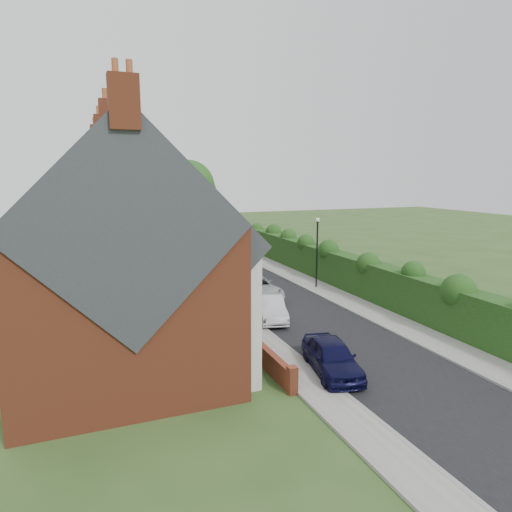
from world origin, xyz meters
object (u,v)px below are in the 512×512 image
Objects in this scene: car_silver_b at (254,288)px; lamppost at (317,244)px; car_beige at (175,245)px; horse at (239,257)px; car_white at (227,276)px; car_grey at (170,233)px; car_black at (165,232)px; car_navy at (332,357)px; car_silver_a at (270,308)px; car_red at (189,247)px; horse_cart at (231,247)px; car_green at (207,259)px.

lamppost is at bearing 9.04° from car_silver_b.
lamppost is 20.93m from car_beige.
lamppost is 2.47× the size of horse.
car_grey is at bearing 75.11° from car_white.
car_black reaches higher than car_beige.
car_navy reaches higher than car_silver_a.
car_navy is 11.97m from car_silver_b.
car_red is 6.43m from horse_cart.
car_green is at bearing -37.15° from horse.
car_red is 2.26× the size of horse.
horse is at bearing 104.60° from lamppost.
car_white reaches higher than car_navy.
car_grey is at bearing -104.67° from horse.
car_navy is at bearing -102.35° from car_grey.
car_navy is 1.26× the size of horse_cart.
car_green is (-0.09, 11.53, -0.08)m from car_silver_b.
car_beige is at bearing 115.70° from horse_cart.
car_beige is at bearing 101.48° from car_navy.
car_white is 7.53m from car_green.
car_red is at bearing 99.55° from car_navy.
car_grey is 19.40m from horse.
lamppost reaches higher than car_silver_a.
car_navy is at bearing -97.45° from car_silver_b.
lamppost is at bearing -90.66° from car_grey.
car_navy is at bearing -98.80° from horse_cart.
car_silver_a is at bearing -103.69° from car_white.
car_navy is 23.46m from car_green.
horse_cart is (2.72, -5.79, 0.62)m from car_red.
car_white is (-0.62, 4.01, 0.02)m from car_silver_b.
horse is (3.43, 15.18, 0.20)m from car_silver_a.
car_navy is (-6.40, -12.92, -2.57)m from lamppost.
lamppost reaches higher than car_black.
car_silver_b reaches higher than car_navy.
horse_cart reaches higher than car_navy.
horse_cart is (2.82, -18.99, 0.61)m from car_black.
horse_cart reaches higher than car_black.
car_white is at bearing -110.24° from horse_cart.
car_beige is at bearing 129.09° from car_red.
car_navy is 0.77× the size of car_grey.
car_beige is at bearing 78.46° from car_white.
horse_cart is (2.79, 1.50, 0.71)m from car_green.
car_red is (-0.02, 18.81, 0.01)m from car_silver_b.
lamppost reaches higher than car_grey.
car_beige reaches higher than car_green.
lamppost is 5.91m from car_silver_b.
car_white is at bearing -92.18° from car_green.
car_beige is (-0.96, 9.28, 0.07)m from car_green.
car_silver_a is at bearing -90.42° from car_green.
lamppost is 12.42m from horse_cart.
car_black is at bearing 98.44° from horse_cart.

